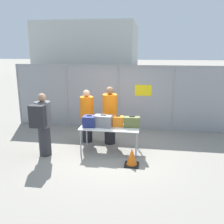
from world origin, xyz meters
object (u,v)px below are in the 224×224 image
(suitcase_orange, at_px, (118,121))
(security_worker_far, at_px, (87,115))
(traffic_cone, at_px, (132,158))
(utility_trailer, at_px, (162,111))
(security_worker_near, at_px, (110,115))
(inspection_table, at_px, (110,129))
(suitcase_grey, at_px, (103,121))
(traveler_hooded, at_px, (43,123))
(suitcase_olive, at_px, (132,122))
(suitcase_navy, at_px, (89,121))

(suitcase_orange, relative_size, security_worker_far, 0.20)
(traffic_cone, bearing_deg, utility_trailer, 77.65)
(utility_trailer, bearing_deg, security_worker_near, -121.87)
(inspection_table, bearing_deg, suitcase_grey, -174.63)
(traveler_hooded, bearing_deg, suitcase_olive, 15.55)
(utility_trailer, bearing_deg, security_worker_far, -132.08)
(suitcase_olive, distance_m, security_worker_far, 1.63)
(suitcase_olive, xyz_separation_m, utility_trailer, (1.01, 3.42, -0.50))
(suitcase_orange, xyz_separation_m, traveler_hooded, (-2.01, -0.67, 0.07))
(security_worker_far, bearing_deg, traffic_cone, 150.71)
(suitcase_grey, distance_m, suitcase_olive, 0.82)
(suitcase_olive, bearing_deg, traffic_cone, -85.01)
(inspection_table, distance_m, utility_trailer, 3.85)
(suitcase_navy, relative_size, suitcase_grey, 0.65)
(traffic_cone, bearing_deg, security_worker_far, 135.97)
(suitcase_navy, height_order, suitcase_grey, suitcase_grey)
(security_worker_far, bearing_deg, suitcase_olive, 171.19)
(inspection_table, height_order, suitcase_orange, suitcase_orange)
(security_worker_far, bearing_deg, traveler_hooded, 68.93)
(suitcase_orange, height_order, traveler_hooded, traveler_hooded)
(utility_trailer, bearing_deg, traveler_hooded, -130.22)
(suitcase_grey, xyz_separation_m, suitcase_orange, (0.42, 0.10, -0.02))
(suitcase_grey, distance_m, traffic_cone, 1.40)
(suitcase_navy, distance_m, suitcase_orange, 0.83)
(suitcase_orange, distance_m, traffic_cone, 1.23)
(suitcase_grey, distance_m, utility_trailer, 3.97)
(inspection_table, relative_size, suitcase_orange, 4.95)
(security_worker_far, xyz_separation_m, traffic_cone, (1.56, -1.51, -0.67))
(security_worker_far, relative_size, traffic_cone, 3.64)
(inspection_table, distance_m, suitcase_grey, 0.29)
(suitcase_grey, relative_size, security_worker_far, 0.32)
(suitcase_navy, distance_m, security_worker_near, 0.86)
(suitcase_orange, height_order, security_worker_near, security_worker_near)
(suitcase_olive, xyz_separation_m, security_worker_near, (-0.74, 0.60, 0.03))
(traveler_hooded, relative_size, utility_trailer, 0.49)
(suitcase_navy, xyz_separation_m, security_worker_far, (-0.27, 0.76, -0.04))
(utility_trailer, height_order, traffic_cone, utility_trailer)
(suitcase_grey, relative_size, traffic_cone, 1.16)
(suitcase_grey, bearing_deg, security_worker_far, 133.04)
(suitcase_navy, relative_size, security_worker_far, 0.21)
(suitcase_olive, xyz_separation_m, security_worker_far, (-1.49, 0.65, -0.04))
(security_worker_near, bearing_deg, security_worker_far, 13.10)
(suitcase_grey, height_order, traveler_hooded, traveler_hooded)
(security_worker_near, height_order, security_worker_far, security_worker_near)
(suitcase_olive, distance_m, traffic_cone, 1.12)
(suitcase_navy, height_order, suitcase_olive, suitcase_navy)
(suitcase_navy, bearing_deg, suitcase_grey, 6.19)
(inspection_table, xyz_separation_m, suitcase_orange, (0.23, 0.08, 0.21))
(suitcase_orange, height_order, traffic_cone, suitcase_orange)
(suitcase_navy, distance_m, traveler_hooded, 1.31)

